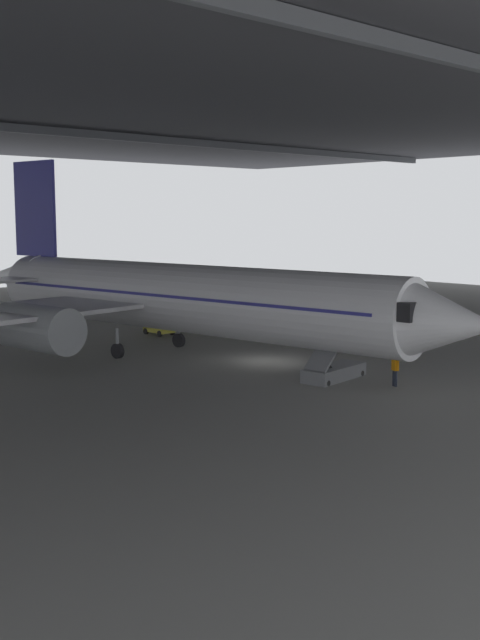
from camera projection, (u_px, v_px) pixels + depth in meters
ground_plane at (263, 362)px, 45.15m from camera, size 110.00×110.00×0.00m
hangar_structure at (122, 93)px, 52.91m from camera, size 121.00×99.00×17.35m
airplane_main at (175, 298)px, 46.52m from camera, size 38.44×39.51×12.24m
boarding_stairs at (335, 365)px, 40.49m from camera, size 4.51×2.02×4.82m
crew_worker_by_stairs at (395, 368)px, 38.73m from camera, size 0.33×0.52×1.61m
baggage_tug at (159, 327)px, 55.60m from camera, size 1.33×2.23×0.90m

